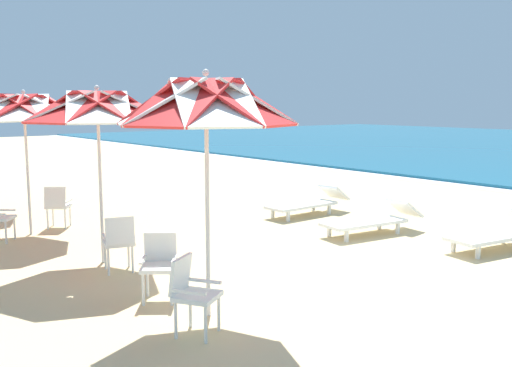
{
  "coord_description": "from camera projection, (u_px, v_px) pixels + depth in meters",
  "views": [
    {
      "loc": [
        5.45,
        -6.5,
        2.52
      ],
      "look_at": [
        -2.96,
        0.28,
        1.0
      ],
      "focal_mm": 39.96,
      "sensor_mm": 36.0,
      "label": 1
    }
  ],
  "objects": [
    {
      "name": "ground_plane",
      "position": [
        365.0,
        272.0,
        8.59
      ],
      "size": [
        80.0,
        80.0,
        0.0
      ],
      "primitive_type": "plane",
      "color": "#D3B784"
    },
    {
      "name": "beach_umbrella_0",
      "position": [
        206.0,
        105.0,
        6.48
      ],
      "size": [
        2.12,
        2.12,
        2.91
      ],
      "color": "silver",
      "rests_on": "ground"
    },
    {
      "name": "plastic_chair_0",
      "position": [
        192.0,
        290.0,
        6.21
      ],
      "size": [
        0.62,
        0.61,
        0.87
      ],
      "color": "white",
      "rests_on": "ground"
    },
    {
      "name": "plastic_chair_1",
      "position": [
        159.0,
        262.0,
        7.34
      ],
      "size": [
        0.63,
        0.62,
        0.87
      ],
      "color": "white",
      "rests_on": "ground"
    },
    {
      "name": "beach_umbrella_1",
      "position": [
        98.0,
        109.0,
        8.79
      ],
      "size": [
        2.32,
        2.32,
        2.8
      ],
      "color": "silver",
      "rests_on": "ground"
    },
    {
      "name": "plastic_chair_2",
      "position": [
        119.0,
        240.0,
        8.5
      ],
      "size": [
        0.57,
        0.55,
        0.87
      ],
      "color": "white",
      "rests_on": "ground"
    },
    {
      "name": "beach_umbrella_2",
      "position": [
        24.0,
        109.0,
        10.74
      ],
      "size": [
        2.4,
        2.4,
        2.78
      ],
      "color": "silver",
      "rests_on": "ground"
    },
    {
      "name": "plastic_chair_4",
      "position": [
        57.0,
        204.0,
        11.55
      ],
      "size": [
        0.63,
        0.62,
        0.87
      ],
      "color": "white",
      "rests_on": "ground"
    },
    {
      "name": "sun_lounger_0",
      "position": [
        500.0,
        233.0,
        9.9
      ],
      "size": [
        0.98,
        2.22,
        0.62
      ],
      "color": "white",
      "rests_on": "ground"
    },
    {
      "name": "sun_lounger_1",
      "position": [
        372.0,
        220.0,
        11.06
      ],
      "size": [
        0.93,
        2.21,
        0.62
      ],
      "color": "white",
      "rests_on": "ground"
    },
    {
      "name": "sun_lounger_2",
      "position": [
        308.0,
        203.0,
        12.96
      ],
      "size": [
        0.65,
        2.15,
        0.62
      ],
      "color": "white",
      "rests_on": "ground"
    }
  ]
}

